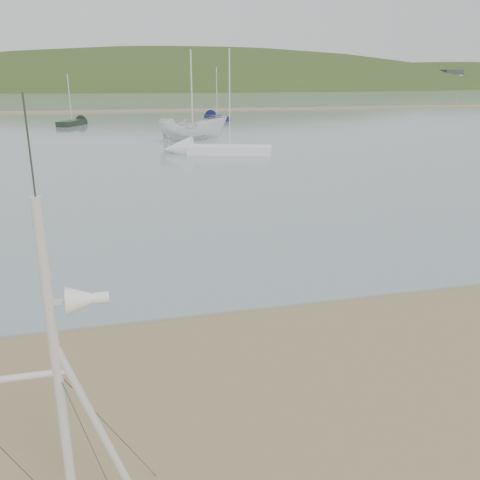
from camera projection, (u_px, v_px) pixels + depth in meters
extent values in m
cube|color=gray|center=(102.00, 97.00, 127.54)|extent=(560.00, 256.00, 0.04)
cube|color=olive|center=(98.00, 112.00, 70.26)|extent=(560.00, 7.00, 0.07)
ellipsoid|color=#273917|center=(195.00, 137.00, 238.71)|extent=(400.00, 180.00, 80.00)
ellipsoid|color=#273917|center=(455.00, 118.00, 269.42)|extent=(300.00, 135.00, 56.00)
cube|color=white|center=(73.00, 80.00, 183.10)|extent=(8.40, 6.30, 8.00)
cube|color=white|center=(146.00, 80.00, 189.18)|extent=(8.40, 6.30, 8.00)
cube|color=white|center=(215.00, 80.00, 195.26)|extent=(8.40, 6.30, 8.00)
cube|color=white|center=(279.00, 80.00, 201.33)|extent=(8.40, 6.30, 8.00)
cube|color=white|center=(339.00, 80.00, 207.41)|extent=(8.40, 6.30, 8.00)
cube|color=white|center=(396.00, 80.00, 213.49)|extent=(8.40, 6.30, 8.00)
cube|color=white|center=(450.00, 79.00, 219.56)|extent=(8.40, 6.30, 8.00)
cylinder|color=silver|center=(61.00, 400.00, 4.39)|extent=(0.09, 0.09, 3.60)
cylinder|color=silver|center=(112.00, 452.00, 4.68)|extent=(0.83, 0.07, 2.36)
cylinder|color=#2D382D|center=(29.00, 149.00, 3.74)|extent=(0.01, 0.01, 0.81)
cone|color=white|center=(81.00, 300.00, 4.17)|extent=(0.23, 0.23, 0.23)
cylinder|color=white|center=(101.00, 298.00, 4.21)|extent=(0.13, 0.10, 0.10)
cube|color=silver|center=(60.00, 302.00, 4.14)|extent=(0.18, 0.04, 0.04)
imported|color=white|center=(192.00, 108.00, 35.74)|extent=(2.28, 2.25, 4.90)
cube|color=#12153F|center=(217.00, 118.00, 56.32)|extent=(2.14, 4.79, 0.50)
cone|color=#12153F|center=(208.00, 116.00, 58.92)|extent=(1.70, 1.82, 1.48)
cylinder|color=silver|center=(217.00, 92.00, 55.47)|extent=(0.08, 0.08, 5.09)
cube|color=white|center=(230.00, 150.00, 30.95)|extent=(5.31, 3.20, 0.50)
cone|color=white|center=(178.00, 149.00, 31.22)|extent=(2.21, 2.11, 1.62)
cylinder|color=silver|center=(230.00, 98.00, 30.03)|extent=(0.08, 0.08, 5.57)
cube|color=black|center=(72.00, 123.00, 49.67)|extent=(2.82, 4.11, 0.50)
cone|color=black|center=(84.00, 121.00, 52.04)|extent=(1.73, 1.79, 1.26)
cylinder|color=silver|center=(69.00, 97.00, 48.94)|extent=(0.08, 0.08, 4.34)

